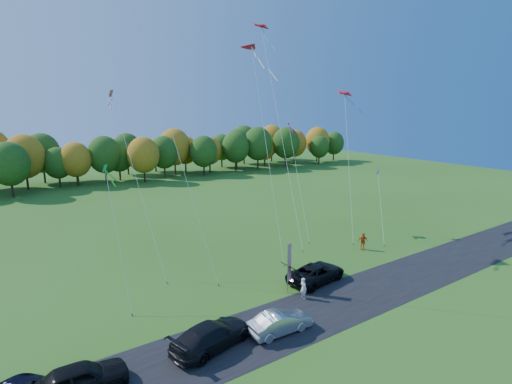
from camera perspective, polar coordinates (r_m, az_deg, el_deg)
ground at (r=34.43m, az=5.78°, el=-13.25°), size 160.00×160.00×0.00m
asphalt_strip at (r=31.81m, az=10.58°, el=-15.67°), size 90.00×6.00×0.01m
tree_line at (r=82.54m, az=-19.50°, el=1.22°), size 116.00×12.00×10.00m
black_suv at (r=35.22m, az=8.62°, el=-11.33°), size 5.96×3.41×1.57m
silver_sedan at (r=27.87m, az=3.48°, el=-18.07°), size 4.49×1.74×1.46m
dark_truck_a at (r=26.48m, az=-6.36°, el=-19.68°), size 6.01×3.52×1.63m
dark_truck_b at (r=24.79m, az=-23.80°, el=-23.18°), size 4.92×2.11×1.66m
person_tailgate_a at (r=32.17m, az=6.79°, el=-13.48°), size 0.44×0.65×1.73m
person_tailgate_b at (r=35.07m, az=7.51°, el=-11.32°), size 0.67×0.84×1.66m
person_east at (r=43.40m, az=15.01°, el=-6.82°), size 1.16×0.94×1.84m
feather_flag at (r=32.44m, az=4.75°, el=-9.94°), size 0.52×0.26×4.18m
kite_delta_blue at (r=34.20m, az=-13.29°, el=12.61°), size 6.33×9.99×31.32m
kite_parafoil_orange at (r=45.26m, az=3.47°, el=9.02°), size 5.24×13.26×24.83m
kite_delta_red at (r=39.59m, az=1.52°, el=6.58°), size 3.24×9.46×22.05m
kite_parafoil_rainbow at (r=47.68m, az=13.10°, el=4.08°), size 7.72×8.57×16.94m
kite_diamond_green at (r=31.30m, az=-19.65°, el=-2.96°), size 0.88×4.87×10.68m
kite_diamond_white at (r=45.85m, az=6.04°, el=1.87°), size 2.97×7.51×13.74m
kite_diamond_pink at (r=36.74m, az=-16.56°, el=1.24°), size 1.80×9.02×16.51m
kite_diamond_blue_low at (r=46.57m, az=17.40°, el=-2.04°), size 3.46×4.35×7.91m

